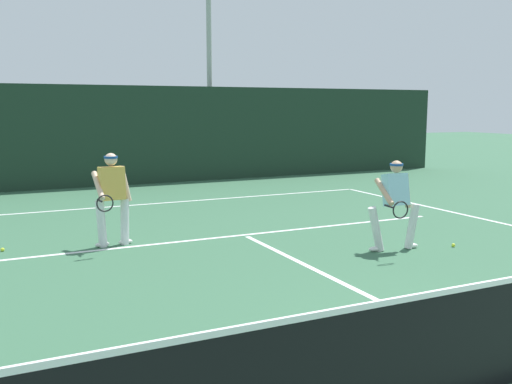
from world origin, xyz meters
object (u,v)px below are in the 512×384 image
Objects in this scene: light_pole at (209,33)px; tennis_ball_extra at (453,245)px; player_far at (112,195)px; tennis_ball at (3,250)px; player_near at (395,201)px.

tennis_ball_extra is at bearing -89.19° from light_pole.
player_far reaches higher than tennis_ball_extra.
tennis_ball_extra is at bearing -23.10° from tennis_ball.
light_pole reaches higher than player_far.
tennis_ball_extra is 12.79m from light_pole.
player_near reaches higher than tennis_ball_extra.
tennis_ball_extra is (7.32, -3.12, 0.00)m from tennis_ball.
player_near reaches higher than tennis_ball.
player_far is at bearing -12.47° from tennis_ball.
player_far is (-4.38, 2.43, 0.06)m from player_near.
player_near is at bearing -24.55° from tennis_ball.
player_near is at bearing -94.72° from light_pole.
tennis_ball_extra is 0.01× the size of light_pole.
player_far is 0.20× the size of light_pole.
player_far is 25.50× the size of tennis_ball.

